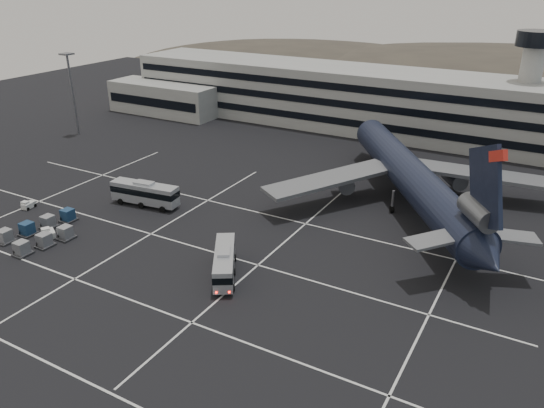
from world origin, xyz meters
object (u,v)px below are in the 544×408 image
Objects in this scene: trijet_main at (412,177)px; uld_cluster at (41,232)px; tug_a at (28,205)px; bus_far at (145,193)px; bus_near at (224,261)px.

trijet_main reaches higher than uld_cluster.
trijet_main reaches higher than tug_a.
bus_near is at bearing -123.64° from bus_far.
bus_near is (-14.11, -31.51, -3.26)m from trijet_main.
trijet_main is 42.41m from bus_far.
bus_far is 16.90m from uld_cluster.
trijet_main is at bearing 40.09° from uld_cluster.
trijet_main is 3.88× the size of uld_cluster.
uld_cluster is (-28.50, -4.36, -1.05)m from bus_near.
trijet_main is 22.48× the size of tug_a.
bus_near is 4.48× the size of tug_a.
tug_a is (-52.85, -30.07, -4.66)m from trijet_main.
uld_cluster is at bearing -174.52° from trijet_main.
bus_near is 0.86× the size of bus_far.
bus_far reaches higher than bus_near.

